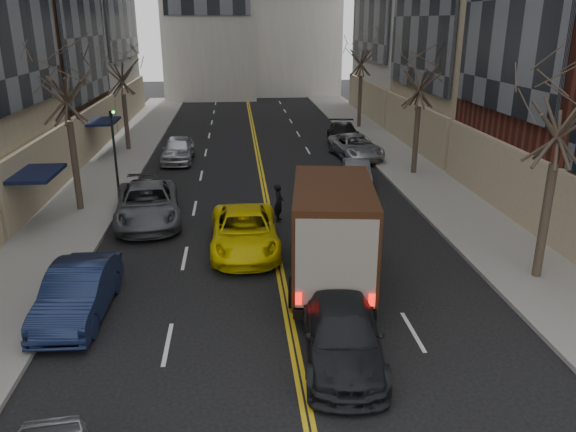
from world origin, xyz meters
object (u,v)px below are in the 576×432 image
Objects in this scene: observer_sedan at (342,334)px; pedestrian at (279,203)px; ups_truck at (332,233)px; taxi at (245,231)px.

pedestrian is at bearing 99.92° from observer_sedan.
ups_truck is at bearing 89.94° from observer_sedan.
observer_sedan is at bearing -73.26° from taxi.
pedestrian reaches higher than observer_sedan.
ups_truck reaches higher than taxi.
ups_truck is 4.68m from observer_sedan.
taxi is 3.28× the size of pedestrian.
ups_truck is 4.43m from taxi.
taxi reaches higher than observer_sedan.
pedestrian is at bearing 63.23° from taxi.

